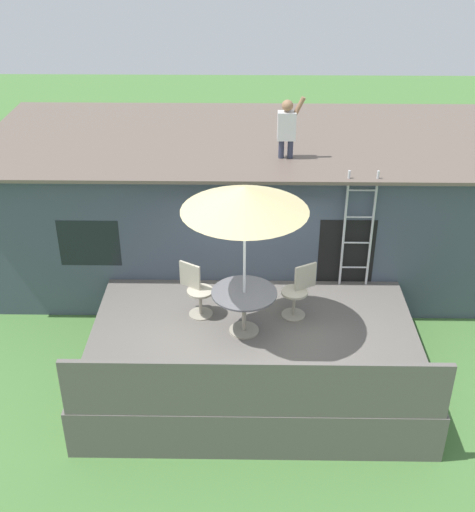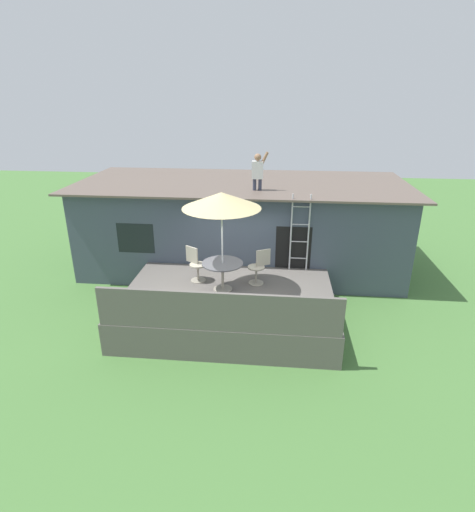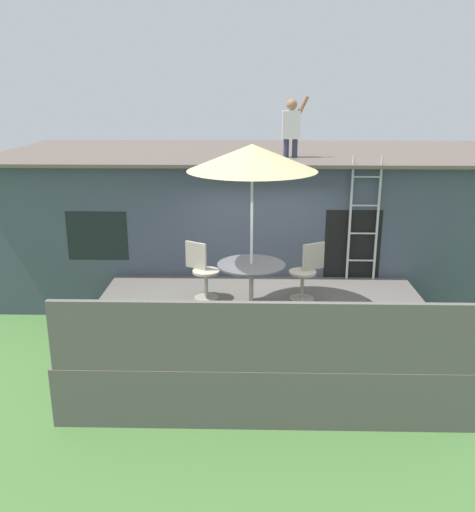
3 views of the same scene
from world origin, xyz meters
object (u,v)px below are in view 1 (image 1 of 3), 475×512
Objects in this scene: person_figure at (287,125)px; patio_umbrella at (245,199)px; patio_table at (244,301)px; patio_chair_right at (298,291)px; patio_chair_left at (197,290)px; step_ladder at (358,230)px.

patio_umbrella is at bearing -106.73° from person_figure.
patio_chair_right is (0.89, 0.50, -0.13)m from patio_table.
patio_umbrella is at bearing -0.00° from patio_chair_left.
step_ladder is at bearing 36.93° from patio_table.
person_figure reaches higher than step_ladder.
patio_chair_left and patio_chair_right have the same top height.
step_ladder reaches higher than patio_chair_right.
patio_chair_right is at bearing 29.08° from patio_table.
step_ladder is 2.99m from patio_chair_left.
patio_chair_left is (-2.76, -0.97, -0.64)m from step_ladder.
patio_chair_left is (-0.79, 0.50, -0.13)m from patio_table.
step_ladder is (1.96, 1.48, 0.51)m from patio_table.
patio_chair_right is (1.68, -0.01, 0.00)m from patio_chair_left.
patio_chair_left is 1.00× the size of patio_chair_right.
step_ladder is 1.98× the size of person_figure.
person_figure is 1.21× the size of patio_chair_right.
patio_umbrella is at bearing -143.07° from step_ladder.
patio_chair_right is (-1.07, -0.98, -0.64)m from step_ladder.
patio_table is at bearing -0.00° from patio_chair_left.
patio_umbrella reaches higher than step_ladder.
patio_table is 3.27m from person_figure.
person_figure is at bearing 73.27° from patio_table.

